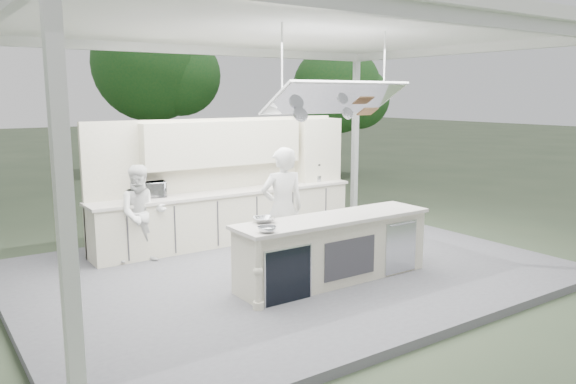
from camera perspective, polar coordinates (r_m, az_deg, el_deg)
ground at (r=8.94m, az=-0.06°, el=-8.35°), size 90.00×90.00×0.00m
stage_deck at (r=8.92m, az=-0.06°, el=-7.98°), size 8.00×6.00×0.12m
tent at (r=8.53m, az=0.00°, el=16.03°), size 8.20×6.20×3.86m
demo_island at (r=8.17m, az=4.61°, el=-5.78°), size 3.10×0.79×0.95m
back_counter at (r=10.35m, az=-6.01°, el=-2.44°), size 5.08×0.72×0.95m
back_wall_unit at (r=10.59m, az=-4.55°, el=3.22°), size 5.05×0.48×2.25m
tree_cluster at (r=17.42m, az=-19.37°, el=10.95°), size 19.55×9.40×5.85m
head_chef at (r=8.58m, az=-0.57°, el=-1.73°), size 0.77×0.59×1.90m
sous_chef at (r=9.27m, az=-14.59°, el=-2.17°), size 0.88×0.74×1.58m
toaster_oven at (r=9.83m, az=-13.77°, el=0.27°), size 0.54×0.42×0.27m
bowl_large at (r=7.68m, az=-2.46°, el=-2.84°), size 0.38×0.38×0.07m
bowl_small at (r=7.13m, az=-2.14°, el=-3.83°), size 0.32×0.32×0.08m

